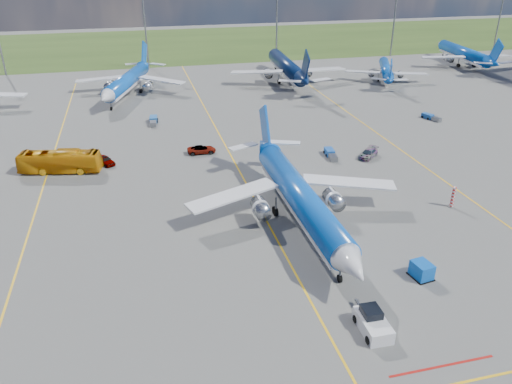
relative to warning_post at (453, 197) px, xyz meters
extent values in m
plane|color=#595956|center=(-26.00, -8.00, -1.50)|extent=(400.00, 400.00, 0.00)
cube|color=#2D4719|center=(-26.00, 142.00, -1.50)|extent=(400.00, 80.00, 0.01)
cube|color=yellow|center=(-26.00, 22.00, -1.49)|extent=(0.25, 160.00, 0.02)
cube|color=yellow|center=(-56.00, 32.00, -1.49)|extent=(0.25, 120.00, 0.02)
cube|color=yellow|center=(4.00, 32.00, -1.49)|extent=(0.25, 120.00, 0.02)
cube|color=#A5140F|center=(-18.00, -26.00, -1.49)|extent=(10.00, 0.25, 0.02)
cylinder|color=slate|center=(-36.00, 102.00, 9.50)|extent=(0.50, 0.50, 22.00)
cylinder|color=slate|center=(4.00, 102.00, 9.50)|extent=(0.50, 0.50, 22.00)
cylinder|color=slate|center=(44.00, 102.00, 9.50)|extent=(0.50, 0.50, 22.00)
cylinder|color=slate|center=(84.00, 102.00, 9.50)|extent=(0.50, 0.50, 22.00)
cylinder|color=red|center=(0.00, 0.00, 0.00)|extent=(0.50, 0.50, 3.00)
cube|color=silver|center=(-21.84, -20.46, -0.81)|extent=(2.43, 4.48, 1.37)
cube|color=black|center=(-21.82, -19.83, 0.13)|extent=(1.73, 1.94, 0.95)
cube|color=slate|center=(-21.77, -17.72, -0.92)|extent=(0.33, 2.54, 0.21)
cube|color=blue|center=(-12.92, -13.90, -0.60)|extent=(2.11, 2.49, 1.80)
imported|color=orange|center=(-53.83, 25.79, 0.29)|extent=(13.23, 5.55, 3.59)
imported|color=#999999|center=(-47.05, 27.38, -0.77)|extent=(3.75, 4.54, 1.46)
imported|color=#999999|center=(-30.74, 28.47, -0.81)|extent=(4.99, 2.31, 1.38)
imported|color=#999999|center=(-3.24, 19.61, -0.78)|extent=(5.01, 4.80, 1.43)
cube|color=#1C53AB|center=(-9.29, 22.37, -0.96)|extent=(1.66, 2.69, 1.08)
cube|color=slate|center=(-9.59, 19.85, -1.06)|extent=(1.40, 2.08, 0.88)
cube|color=#1A56A1|center=(-37.85, 48.51, -0.92)|extent=(1.75, 2.89, 1.16)
cube|color=slate|center=(-38.12, 45.77, -1.02)|extent=(1.47, 2.23, 0.95)
cube|color=#1A4EA0|center=(18.61, 36.90, -1.00)|extent=(1.96, 2.67, 1.01)
cube|color=slate|center=(19.35, 34.63, -1.09)|extent=(1.62, 2.09, 0.83)
camera|label=1|loc=(-41.22, -53.11, 30.72)|focal=35.00mm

